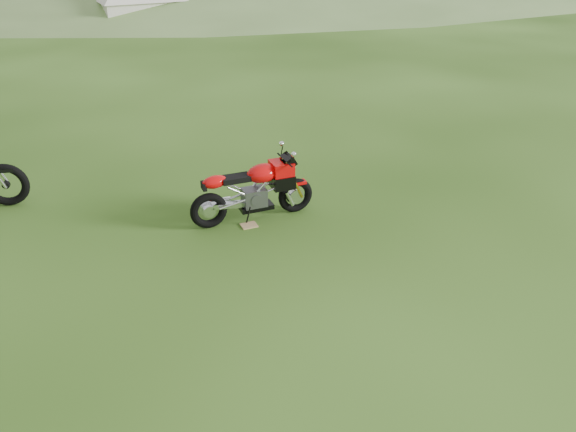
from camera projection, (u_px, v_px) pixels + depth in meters
ground at (278, 277)px, 6.84m from camera, size 120.00×120.00×0.00m
sport_motorcycle at (253, 186)px, 7.93m from camera, size 1.80×0.75×1.05m
plywood_board at (249, 225)px, 7.98m from camera, size 0.25×0.21×0.02m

